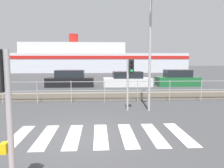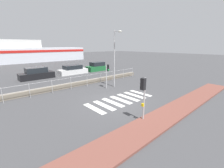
{
  "view_description": "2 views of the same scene",
  "coord_description": "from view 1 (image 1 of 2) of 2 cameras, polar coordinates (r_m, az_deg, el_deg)",
  "views": [
    {
      "loc": [
        0.61,
        -7.03,
        2.51
      ],
      "look_at": [
        1.18,
        2.0,
        1.5
      ],
      "focal_mm": 35.0,
      "sensor_mm": 36.0,
      "label": 1
    },
    {
      "loc": [
        -7.78,
        -8.35,
        4.46
      ],
      "look_at": [
        0.59,
        1.0,
        1.2
      ],
      "focal_mm": 24.0,
      "sensor_mm": 36.0,
      "label": 2
    }
  ],
  "objects": [
    {
      "name": "traffic_light_far",
      "position": [
        10.65,
        4.72,
        2.84
      ],
      "size": [
        0.34,
        0.32,
        2.53
      ],
      "color": "#B2B2B5",
      "rests_on": "ground_plane"
    },
    {
      "name": "parked_car_green",
      "position": [
        21.97,
        16.73,
        1.27
      ],
      "size": [
        4.02,
        1.78,
        1.54
      ],
      "color": "#1E6633",
      "rests_on": "ground_plane"
    },
    {
      "name": "ground_plane",
      "position": [
        7.49,
        -8.28,
        -13.28
      ],
      "size": [
        160.0,
        160.0,
        0.0
      ],
      "primitive_type": "plane",
      "color": "#424244"
    },
    {
      "name": "parked_car_black",
      "position": [
        20.78,
        -10.89,
        1.15
      ],
      "size": [
        4.37,
        1.77,
        1.55
      ],
      "color": "black",
      "rests_on": "ground_plane"
    },
    {
      "name": "traffic_light_near",
      "position": [
        3.97,
        -26.83,
        -2.65
      ],
      "size": [
        0.34,
        0.32,
        2.68
      ],
      "color": "#B2B2B5",
      "rests_on": "ground_plane"
    },
    {
      "name": "seawall",
      "position": [
        13.71,
        -6.09,
        -3.24
      ],
      "size": [
        19.4,
        0.55,
        0.46
      ],
      "color": "slate",
      "rests_on": "ground_plane"
    },
    {
      "name": "streetlamp",
      "position": [
        10.62,
        10.21,
        12.71
      ],
      "size": [
        0.32,
        1.07,
        5.97
      ],
      "color": "#B2B2B5",
      "rests_on": "ground_plane"
    },
    {
      "name": "ferry_boat",
      "position": [
        45.03,
        -5.5,
        6.32
      ],
      "size": [
        36.2,
        7.23,
        7.63
      ],
      "color": "silver",
      "rests_on": "ground_plane"
    },
    {
      "name": "crosswalk",
      "position": [
        7.47,
        -2.95,
        -13.26
      ],
      "size": [
        5.85,
        2.4,
        0.01
      ],
      "color": "silver",
      "rests_on": "ground_plane"
    },
    {
      "name": "parked_car_white",
      "position": [
        20.79,
        4.03,
        1.08
      ],
      "size": [
        4.55,
        1.86,
        1.39
      ],
      "color": "silver",
      "rests_on": "ground_plane"
    },
    {
      "name": "harbor_fence",
      "position": [
        12.75,
        -6.3,
        -1.14
      ],
      "size": [
        17.5,
        0.04,
        1.3
      ],
      "color": "#B2B2B5",
      "rests_on": "ground_plane"
    }
  ]
}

